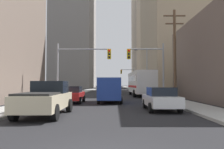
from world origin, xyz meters
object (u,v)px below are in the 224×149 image
pickup_truck_beige (46,99)px  traffic_signal_far_right (128,75)px  sedan_red (72,94)px  sedan_white (161,99)px  sedan_grey (112,89)px  city_bus (141,82)px  traffic_signal_near_left (81,61)px  cargo_van_blue (110,89)px  traffic_signal_near_right (147,62)px

pickup_truck_beige → traffic_signal_far_right: size_ratio=0.91×
sedan_red → sedan_white: bearing=-40.6°
sedan_grey → traffic_signal_far_right: 21.68m
city_bus → sedan_grey: city_bus is taller
sedan_white → sedan_red: (-6.85, 5.87, 0.00)m
sedan_grey → traffic_signal_near_left: bearing=-101.9°
city_bus → sedan_grey: 7.44m
traffic_signal_near_left → traffic_signal_far_right: size_ratio=1.00×
traffic_signal_near_left → cargo_van_blue: bearing=-42.1°
sedan_white → traffic_signal_near_right: size_ratio=0.71×
city_bus → traffic_signal_far_right: (-0.12, 27.15, 2.11)m
sedan_white → traffic_signal_near_left: (-6.49, 9.12, 3.36)m
traffic_signal_near_right → sedan_red: bearing=-156.0°
sedan_red → pickup_truck_beige: bearing=-89.4°
sedan_red → traffic_signal_near_right: 8.65m
city_bus → traffic_signal_near_left: 11.48m
traffic_signal_near_right → pickup_truck_beige: bearing=-122.1°
sedan_white → pickup_truck_beige: bearing=-160.5°
city_bus → sedan_grey: (-4.11, 6.09, -1.16)m
cargo_van_blue → traffic_signal_far_right: bearing=84.1°
traffic_signal_far_right → sedan_white: bearing=-90.8°
city_bus → traffic_signal_near_right: (-0.25, -8.66, 2.12)m
sedan_white → sedan_grey: 24.11m
cargo_van_blue → traffic_signal_near_left: traffic_signal_near_left is taller
pickup_truck_beige → traffic_signal_near_right: traffic_signal_near_right is taller
cargo_van_blue → sedan_red: (-3.45, -0.45, -0.52)m
traffic_signal_near_right → city_bus: bearing=88.4°
sedan_red → city_bus: bearing=57.6°
pickup_truck_beige → sedan_white: 7.18m
city_bus → sedan_red: city_bus is taller
sedan_white → sedan_red: same height
sedan_red → traffic_signal_near_right: bearing=24.0°
cargo_van_blue → sedan_red: bearing=-172.6°
traffic_signal_far_right → traffic_signal_near_right: bearing=-90.2°
cargo_van_blue → traffic_signal_near_right: (3.86, 2.80, 2.76)m
pickup_truck_beige → cargo_van_blue: 9.35m
sedan_red → traffic_signal_near_right: traffic_signal_near_right is taller
pickup_truck_beige → cargo_van_blue: (3.37, 8.71, 0.35)m
sedan_white → cargo_van_blue: bearing=118.3°
sedan_white → traffic_signal_near_right: bearing=87.1°
sedan_red → cargo_van_blue: bearing=7.4°
sedan_white → sedan_red: size_ratio=1.01×
sedan_grey → traffic_signal_near_right: traffic_signal_near_right is taller
traffic_signal_near_left → traffic_signal_near_right: 6.96m
sedan_red → traffic_signal_near_right: (7.32, 3.25, 3.28)m
sedan_red → sedan_grey: (3.45, 18.00, 0.00)m
pickup_truck_beige → sedan_red: (-0.08, 8.26, -0.16)m
city_bus → traffic_signal_far_right: size_ratio=1.93×
pickup_truck_beige → sedan_white: bearing=19.5°
city_bus → pickup_truck_beige: bearing=-110.4°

